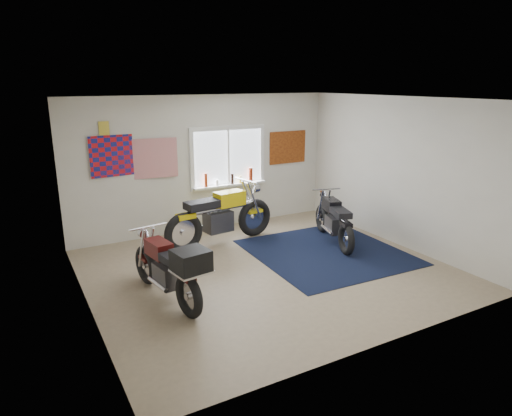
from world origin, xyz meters
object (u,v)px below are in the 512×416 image
yellow_triumph (220,218)px  maroon_tourer (170,269)px  navy_rug (327,252)px  black_chrome_bike (334,221)px

yellow_triumph → maroon_tourer: bearing=-138.7°
navy_rug → black_chrome_bike: 0.70m
navy_rug → maroon_tourer: maroon_tourer is taller
navy_rug → yellow_triumph: bearing=137.6°
maroon_tourer → yellow_triumph: bearing=-49.6°
navy_rug → maroon_tourer: size_ratio=1.37×
black_chrome_bike → maroon_tourer: 3.58m
yellow_triumph → black_chrome_bike: size_ratio=1.28×
navy_rug → maroon_tourer: 3.12m
navy_rug → yellow_triumph: size_ratio=1.13×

